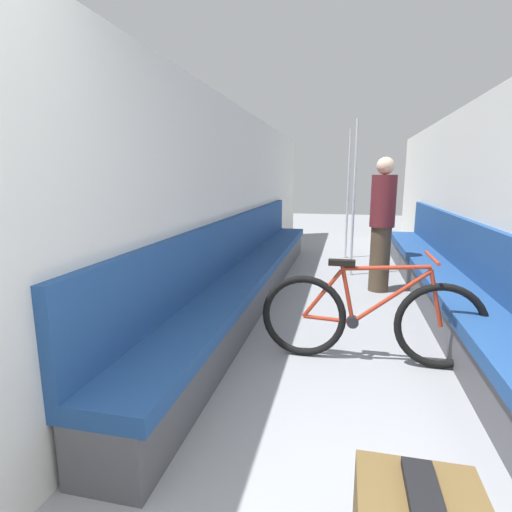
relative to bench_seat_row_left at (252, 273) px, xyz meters
The scene contains 8 objects.
wall_left 0.85m from the bench_seat_row_left, 154.15° to the right, with size 0.10×10.90×2.22m, color silver.
wall_right 2.51m from the bench_seat_row_left, ahead, with size 0.10×10.90×2.22m, color silver.
bench_seat_row_left is the anchor object (origin of this frame).
bench_seat_row_right 2.12m from the bench_seat_row_left, ahead, with size 0.48×6.19×0.98m.
bicycle 1.90m from the bench_seat_row_left, 48.16° to the right, with size 1.68×0.46×0.86m.
grab_pole_near 3.01m from the bench_seat_row_left, 68.36° to the left, with size 0.08×0.08×2.20m.
grab_pole_far 2.00m from the bench_seat_row_left, 51.18° to the left, with size 0.08×0.08×2.20m.
passenger_standing 1.72m from the bench_seat_row_left, 24.01° to the left, with size 0.30×0.30×1.65m.
Camera 1 is at (-0.01, -0.47, 1.43)m, focal length 28.00 mm.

